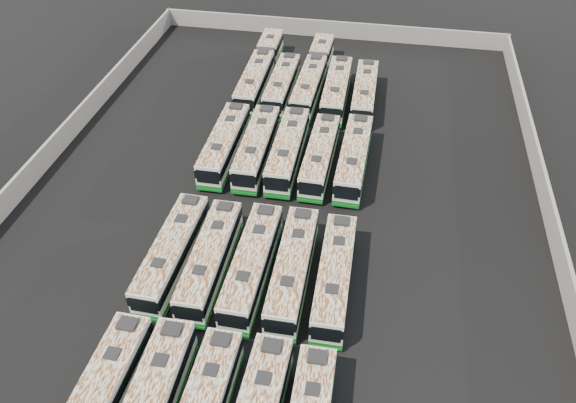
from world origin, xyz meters
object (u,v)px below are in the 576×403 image
at_px(bus_front_far_left, 99,402).
at_px(bus_back_center, 313,75).
at_px(bus_midfront_far_right, 335,276).
at_px(bus_midback_left, 257,147).
at_px(bus_back_far_right, 365,92).
at_px(bus_midfront_right, 293,269).
at_px(bus_midback_right, 320,156).
at_px(bus_midback_far_right, 354,158).
at_px(bus_midfront_center, 252,265).
at_px(bus_midfront_far_left, 172,252).
at_px(bus_back_right, 337,90).
at_px(bus_midback_center, 288,150).
at_px(bus_midfront_left, 210,259).
at_px(bus_back_far_left, 260,70).
at_px(bus_midback_far_left, 225,144).
at_px(bus_back_left, 282,85).

height_order(bus_front_far_left, bus_back_center, bus_front_far_left).
bearing_deg(bus_midfront_far_right, bus_back_center, 100.62).
distance_m(bus_midback_left, bus_back_far_right, 15.22).
height_order(bus_midfront_right, bus_midback_right, bus_midfront_right).
height_order(bus_midback_far_right, bus_back_center, bus_midback_far_right).
bearing_deg(bus_front_far_left, bus_midfront_center, 64.22).
bearing_deg(bus_midfront_far_left, bus_midfront_right, 0.91).
relative_size(bus_midfront_right, bus_midfront_far_right, 1.02).
distance_m(bus_midfront_right, bus_back_right, 26.68).
xyz_separation_m(bus_midback_right, bus_back_center, (-2.95, 15.36, 0.02)).
xyz_separation_m(bus_midfront_far_right, bus_midback_right, (-3.13, 14.45, 0.00)).
height_order(bus_midfront_right, bus_back_far_right, bus_midfront_right).
relative_size(bus_midback_left, bus_midback_center, 0.99).
relative_size(bus_midfront_left, bus_back_far_left, 0.62).
xyz_separation_m(bus_front_far_left, bus_midback_center, (6.08, 26.93, 0.02)).
xyz_separation_m(bus_midback_right, bus_back_far_left, (-9.10, 15.38, 0.05)).
distance_m(bus_midfront_far_left, bus_midback_right, 16.95).
bearing_deg(bus_midback_center, bus_midback_far_left, -179.27).
bearing_deg(bus_midfront_right, bus_back_far_left, 106.42).
relative_size(bus_midfront_center, bus_midback_far_right, 0.98).
bearing_deg(bus_back_far_right, bus_back_left, 179.24).
bearing_deg(bus_midback_right, bus_back_far_left, 121.45).
bearing_deg(bus_front_far_left, bus_back_far_right, 73.73).
xyz_separation_m(bus_back_far_left, bus_back_left, (3.10, -2.95, -0.04)).
bearing_deg(bus_back_far_right, bus_midback_left, -127.12).
relative_size(bus_back_left, bus_back_right, 0.96).
relative_size(bus_midback_right, bus_back_left, 1.00).
height_order(bus_midback_far_left, bus_midback_center, bus_midback_center).
relative_size(bus_midback_far_right, bus_back_center, 0.66).
bearing_deg(bus_back_far_right, bus_midfront_left, -109.51).
height_order(bus_midback_far_left, bus_back_right, bus_back_right).
distance_m(bus_midfront_center, bus_midback_left, 14.93).
height_order(bus_midback_far_left, bus_back_left, bus_midback_far_left).
xyz_separation_m(bus_midfront_right, bus_midback_center, (-3.11, 14.59, 0.03)).
distance_m(bus_midfront_right, bus_back_far_left, 31.11).
relative_size(bus_midback_center, bus_back_right, 1.00).
bearing_deg(bus_midback_right, bus_midfront_left, -111.96).
xyz_separation_m(bus_back_left, bus_back_center, (3.04, 2.93, 0.02)).
xyz_separation_m(bus_midfront_right, bus_back_center, (-3.03, 29.71, -0.01)).
distance_m(bus_midback_far_right, bus_back_right, 12.55).
relative_size(bus_front_far_left, bus_midback_right, 1.03).
bearing_deg(bus_midfront_right, bus_midback_center, 101.30).
xyz_separation_m(bus_midback_left, bus_back_right, (6.01, 12.16, 0.01)).
xyz_separation_m(bus_front_far_left, bus_midfront_far_right, (12.24, 12.25, -0.05)).
bearing_deg(bus_back_center, bus_midfront_far_left, -100.48).
xyz_separation_m(bus_midback_right, bus_back_right, (0.04, 12.34, 0.07)).
bearing_deg(bus_midfront_far_left, bus_midfront_left, -1.38).
bearing_deg(bus_back_far_left, bus_midback_left, -79.29).
height_order(bus_midfront_far_right, bus_midback_far_right, bus_midback_far_right).
bearing_deg(bus_back_right, bus_midback_left, -116.99).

